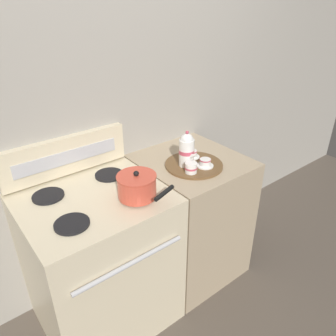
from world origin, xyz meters
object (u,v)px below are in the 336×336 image
object	(u,v)px
serving_tray	(194,165)
teapot	(187,150)
stove	(101,261)
saucepan	(137,186)
teacup_left	(192,154)
creamer_jug	(191,168)
teacup_right	(205,163)

from	to	relation	value
serving_tray	teapot	world-z (taller)	teapot
stove	saucepan	bearing A→B (deg)	-39.71
teacup_left	teapot	bearing A→B (deg)	-147.82
serving_tray	creamer_jug	xyz separation A→B (m)	(-0.09, -0.07, 0.04)
stove	teacup_left	bearing A→B (deg)	0.86
stove	creamer_jug	xyz separation A→B (m)	(0.56, -0.13, 0.49)
teapot	creamer_jug	world-z (taller)	teapot
teapot	creamer_jug	size ratio (longest dim) A/B	3.05
saucepan	teapot	xyz separation A→B (m)	(0.42, 0.10, 0.04)
serving_tray	teacup_right	distance (m)	0.08
saucepan	teapot	bearing A→B (deg)	13.36
stove	saucepan	world-z (taller)	saucepan
stove	creamer_jug	size ratio (longest dim) A/B	12.36
teacup_left	creamer_jug	bearing A→B (deg)	-132.96
saucepan	teacup_left	distance (m)	0.54
stove	teapot	xyz separation A→B (m)	(0.60, -0.05, 0.56)
teapot	creamer_jug	xyz separation A→B (m)	(-0.04, -0.08, -0.07)
teacup_right	teapot	bearing A→B (deg)	134.81
teacup_right	creamer_jug	world-z (taller)	creamer_jug
teapot	teacup_right	bearing A→B (deg)	-45.19
saucepan	teapot	world-z (taller)	teapot
stove	teapot	distance (m)	0.82
teapot	teacup_right	size ratio (longest dim) A/B	2.16
teacup_left	creamer_jug	world-z (taller)	creamer_jug
saucepan	teacup_left	bearing A→B (deg)	17.26
teacup_right	creamer_jug	xyz separation A→B (m)	(-0.12, -0.00, 0.01)
teapot	teacup_left	distance (m)	0.14
stove	teacup_right	world-z (taller)	teacup_right
teacup_left	creamer_jug	size ratio (longest dim) A/B	1.41
serving_tray	teacup_left	bearing A→B (deg)	57.29
stove	teacup_right	size ratio (longest dim) A/B	8.76
stove	serving_tray	bearing A→B (deg)	-5.86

